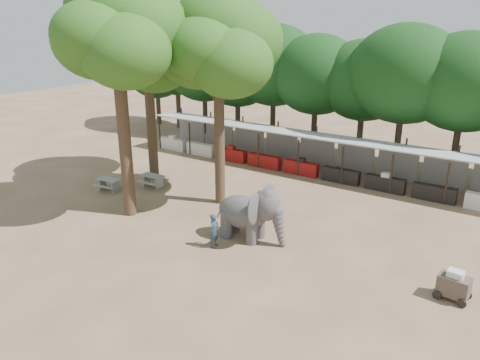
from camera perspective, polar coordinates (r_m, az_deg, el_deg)
The scene contains 11 objects.
ground at distance 20.58m, azimuth -5.47°, elevation -9.65°, with size 100.00×100.00×0.00m, color brown.
vendor_stalls at distance 31.25m, azimuth 10.57°, elevation 2.72°, with size 28.00×2.99×2.80m.
yard_tree_left at distance 29.54m, azimuth -11.28°, elevation 15.60°, with size 7.10×6.90×11.02m.
yard_tree_center at distance 23.87m, azimuth -14.80°, elevation 16.97°, with size 7.10×6.90×12.04m.
yard_tree_back at distance 24.87m, azimuth -2.69°, elevation 16.09°, with size 7.10×6.90×11.36m.
backdrop_trees at distance 35.10m, azimuth 14.45°, elevation 11.49°, with size 46.46×5.95×8.33m.
elephant at distance 21.72m, azimuth 1.32°, elevation -4.02°, with size 3.52×2.67×2.66m.
handler at distance 21.23m, azimuth -3.15°, elevation -6.20°, with size 0.58×0.38×1.60m, color #26384C.
picnic_table_near at distance 29.21m, azimuth -15.73°, elevation -0.33°, with size 1.62×1.50×0.72m.
picnic_table_far at distance 29.17m, azimuth -10.56°, elevation 0.10°, with size 1.51×1.36×0.76m.
cart_front at distance 19.33m, azimuth 24.61°, elevation -11.57°, with size 1.28×0.91×1.18m.
Camera 1 is at (11.53, -13.85, 9.94)m, focal length 35.00 mm.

